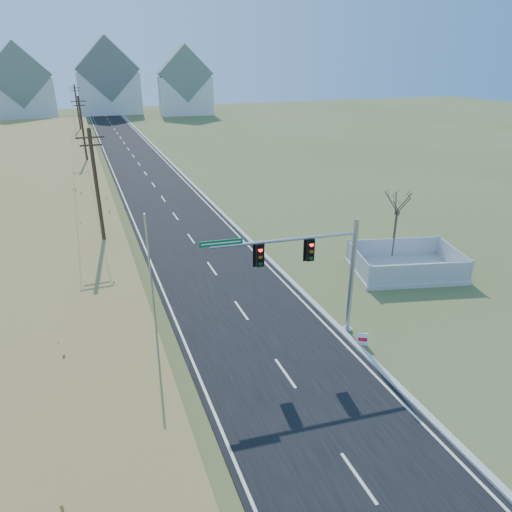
% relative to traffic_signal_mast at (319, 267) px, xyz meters
% --- Properties ---
extents(ground, '(260.00, 260.00, 0.00)m').
position_rel_traffic_signal_mast_xyz_m(ground, '(-2.69, -0.30, -3.89)').
color(ground, '#4E5B2C').
rests_on(ground, ground).
extents(road, '(8.00, 180.00, 0.06)m').
position_rel_traffic_signal_mast_xyz_m(road, '(-2.69, 49.70, -3.86)').
color(road, black).
rests_on(road, ground).
extents(curb, '(0.30, 180.00, 0.18)m').
position_rel_traffic_signal_mast_xyz_m(curb, '(1.46, 49.70, -3.80)').
color(curb, '#B2AFA8').
rests_on(curb, ground).
extents(utility_pole_near, '(1.80, 0.26, 9.00)m').
position_rel_traffic_signal_mast_xyz_m(utility_pole_near, '(-9.19, 14.70, 0.79)').
color(utility_pole_near, '#422D1E').
rests_on(utility_pole_near, ground).
extents(utility_pole_mid, '(1.80, 0.26, 9.00)m').
position_rel_traffic_signal_mast_xyz_m(utility_pole_mid, '(-9.19, 44.70, 0.79)').
color(utility_pole_mid, '#422D1E').
rests_on(utility_pole_mid, ground).
extents(utility_pole_far, '(1.80, 0.26, 9.00)m').
position_rel_traffic_signal_mast_xyz_m(utility_pole_far, '(-9.19, 74.70, 0.79)').
color(utility_pole_far, '#422D1E').
rests_on(utility_pole_far, ground).
extents(condo_nnw, '(14.93, 11.17, 17.03)m').
position_rel_traffic_signal_mast_xyz_m(condo_nnw, '(-20.69, 107.70, 3.05)').
color(condo_nnw, white).
rests_on(condo_nnw, ground).
extents(condo_n, '(15.27, 10.20, 18.54)m').
position_rel_traffic_signal_mast_xyz_m(condo_n, '(-0.69, 111.70, 3.72)').
color(condo_n, white).
rests_on(condo_n, ground).
extents(condo_ne, '(14.12, 10.51, 16.52)m').
position_rel_traffic_signal_mast_xyz_m(condo_ne, '(17.31, 103.70, 2.95)').
color(condo_ne, white).
rests_on(condo_ne, ground).
extents(traffic_signal_mast, '(7.73, 1.05, 6.18)m').
position_rel_traffic_signal_mast_xyz_m(traffic_signal_mast, '(0.00, 0.00, 0.00)').
color(traffic_signal_mast, '#9EA0A5').
rests_on(traffic_signal_mast, ground).
extents(fence_enclosure, '(7.84, 6.27, 1.58)m').
position_rel_traffic_signal_mast_xyz_m(fence_enclosure, '(9.20, 4.65, -3.59)').
color(fence_enclosure, '#B7B5AD').
rests_on(fence_enclosure, ground).
extents(open_sign, '(0.51, 0.31, 0.69)m').
position_rel_traffic_signal_mast_xyz_m(open_sign, '(1.81, -1.61, -3.52)').
color(open_sign, white).
rests_on(open_sign, ground).
extents(flagpole, '(0.32, 0.32, 7.10)m').
position_rel_traffic_signal_mast_xyz_m(flagpole, '(-7.76, 1.32, -1.06)').
color(flagpole, '#B7B5AD').
rests_on(flagpole, ground).
extents(bare_tree, '(2.00, 2.00, 5.29)m').
position_rel_traffic_signal_mast_xyz_m(bare_tree, '(9.72, 6.80, 0.37)').
color(bare_tree, '#4C3F33').
rests_on(bare_tree, ground).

